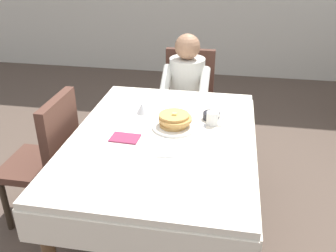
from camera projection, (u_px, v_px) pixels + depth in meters
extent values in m
plane|color=brown|center=(163.00, 228.00, 2.58)|extent=(14.00, 14.00, 0.00)
cube|color=silver|center=(163.00, 138.00, 2.25)|extent=(1.10, 1.50, 0.04)
cube|color=silver|center=(131.00, 241.00, 1.64)|extent=(1.10, 0.01, 0.18)
cube|color=silver|center=(180.00, 105.00, 2.96)|extent=(1.10, 0.01, 0.18)
cube|color=silver|center=(79.00, 146.00, 2.39)|extent=(0.01, 1.50, 0.18)
cube|color=silver|center=(254.00, 162.00, 2.22)|extent=(0.01, 1.50, 0.18)
cylinder|color=brown|center=(123.00, 134.00, 3.08)|extent=(0.07, 0.07, 0.70)
cylinder|color=brown|center=(237.00, 144.00, 2.93)|extent=(0.07, 0.07, 0.70)
cube|color=#4C2D23|center=(186.00, 110.00, 3.32)|extent=(0.44, 0.44, 0.05)
cube|color=#4C2D23|center=(190.00, 75.00, 3.38)|extent=(0.44, 0.06, 0.48)
cylinder|color=#2D2319|center=(204.00, 143.00, 3.24)|extent=(0.04, 0.04, 0.40)
cylinder|color=#2D2319|center=(163.00, 140.00, 3.29)|extent=(0.04, 0.04, 0.40)
cylinder|color=#2D2319|center=(207.00, 125.00, 3.55)|extent=(0.04, 0.04, 0.40)
cylinder|color=#2D2319|center=(170.00, 122.00, 3.61)|extent=(0.04, 0.04, 0.40)
cylinder|color=silver|center=(187.00, 84.00, 3.19)|extent=(0.30, 0.30, 0.46)
sphere|color=#A37556|center=(187.00, 47.00, 3.02)|extent=(0.21, 0.21, 0.21)
cylinder|color=silver|center=(204.00, 84.00, 3.01)|extent=(0.08, 0.29, 0.23)
cylinder|color=silver|center=(166.00, 81.00, 3.06)|extent=(0.08, 0.29, 0.23)
cylinder|color=#383D51|center=(192.00, 141.00, 3.23)|extent=(0.10, 0.10, 0.45)
cylinder|color=#383D51|center=(174.00, 140.00, 3.25)|extent=(0.10, 0.10, 0.45)
cube|color=#4C2D23|center=(38.00, 165.00, 2.52)|extent=(0.44, 0.44, 0.05)
cube|color=#4C2D23|center=(60.00, 134.00, 2.37)|extent=(0.06, 0.44, 0.48)
cylinder|color=#2D2319|center=(6.00, 205.00, 2.49)|extent=(0.04, 0.04, 0.40)
cylinder|color=#2D2319|center=(32.00, 175.00, 2.81)|extent=(0.04, 0.04, 0.40)
cylinder|color=#2D2319|center=(56.00, 211.00, 2.44)|extent=(0.04, 0.04, 0.40)
cylinder|color=#2D2319|center=(77.00, 180.00, 2.75)|extent=(0.04, 0.04, 0.40)
cylinder|color=white|center=(174.00, 127.00, 2.33)|extent=(0.28, 0.28, 0.02)
cylinder|color=tan|center=(173.00, 124.00, 2.32)|extent=(0.17, 0.17, 0.02)
cylinder|color=tan|center=(175.00, 121.00, 2.32)|extent=(0.19, 0.19, 0.02)
cylinder|color=tan|center=(175.00, 119.00, 2.31)|extent=(0.21, 0.21, 0.02)
cylinder|color=tan|center=(174.00, 116.00, 2.30)|extent=(0.19, 0.19, 0.02)
cube|color=#F4E072|center=(174.00, 114.00, 2.29)|extent=(0.03, 0.03, 0.01)
cylinder|color=white|center=(212.00, 118.00, 2.36)|extent=(0.08, 0.08, 0.08)
torus|color=white|center=(220.00, 118.00, 2.35)|extent=(0.05, 0.01, 0.05)
cylinder|color=black|center=(211.00, 116.00, 2.44)|extent=(0.11, 0.11, 0.04)
cone|color=silver|center=(142.00, 108.00, 2.51)|extent=(0.08, 0.08, 0.07)
cube|color=silver|center=(144.00, 126.00, 2.35)|extent=(0.02, 0.18, 0.00)
cube|color=silver|center=(204.00, 131.00, 2.29)|extent=(0.02, 0.20, 0.00)
cube|color=silver|center=(169.00, 157.00, 2.02)|extent=(0.15, 0.03, 0.00)
cube|color=#8C2D4C|center=(125.00, 138.00, 2.21)|extent=(0.18, 0.13, 0.01)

